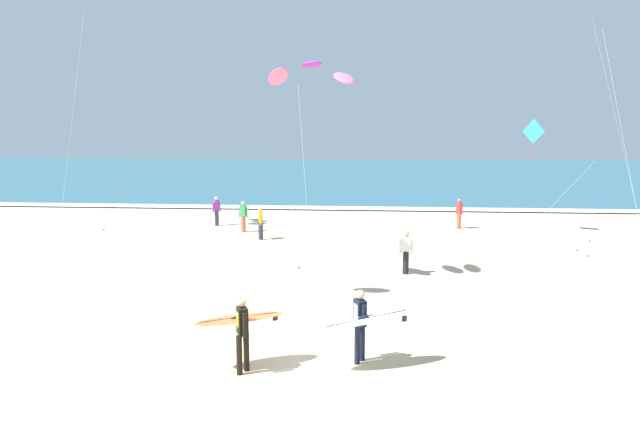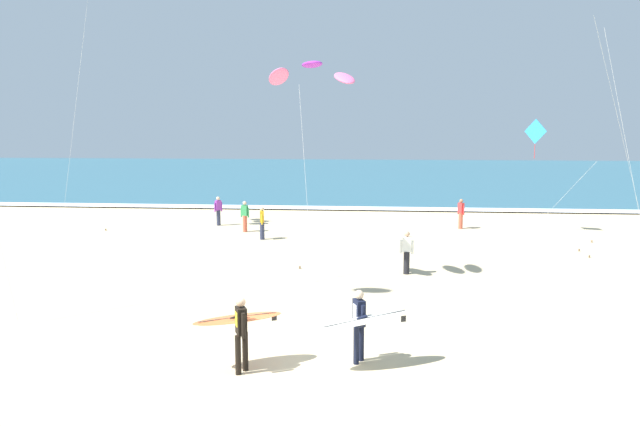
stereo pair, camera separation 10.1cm
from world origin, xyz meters
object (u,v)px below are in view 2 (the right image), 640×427
object	(u,v)px
kite_diamond_cobalt_near	(537,135)
bystander_yellow_top	(262,223)
surfer_trailing	(362,321)
bystander_red_top	(461,214)
kite_arc_violet_distant	(312,73)
bystander_purple_top	(218,211)
bystander_green_top	(245,216)
bystander_white_top	(407,252)
surfer_lead	(240,324)

from	to	relation	value
kite_diamond_cobalt_near	bystander_yellow_top	size ratio (longest dim) A/B	3.62
surfer_trailing	bystander_red_top	xyz separation A→B (m)	(4.79, 19.13, -0.23)
kite_arc_violet_distant	bystander_purple_top	distance (m)	14.78
bystander_purple_top	bystander_green_top	bearing A→B (deg)	-44.80
bystander_purple_top	kite_arc_violet_distant	bearing A→B (deg)	-61.39
bystander_yellow_top	bystander_white_top	xyz separation A→B (m)	(6.56, -6.31, 0.00)
bystander_white_top	bystander_purple_top	bearing A→B (deg)	133.55
surfer_lead	bystander_green_top	xyz separation A→B (m)	(-3.72, 17.63, -0.23)
bystander_purple_top	surfer_trailing	bearing A→B (deg)	-66.45
surfer_lead	bystander_white_top	bearing A→B (deg)	66.04
surfer_lead	bystander_purple_top	xyz separation A→B (m)	(-5.60, 19.50, -0.23)
kite_arc_violet_distant	bystander_purple_top	xyz separation A→B (m)	(-6.40, 11.73, -6.31)
surfer_trailing	kite_diamond_cobalt_near	xyz separation A→B (m)	(8.22, 18.00, 3.94)
kite_diamond_cobalt_near	bystander_red_top	size ratio (longest dim) A/B	3.62
bystander_purple_top	bystander_red_top	xyz separation A→B (m)	(13.08, 0.13, 0.00)
surfer_lead	bystander_green_top	world-z (taller)	surfer_lead
kite_diamond_cobalt_near	bystander_purple_top	xyz separation A→B (m)	(-16.50, 1.00, -4.17)
surfer_lead	surfer_trailing	xyz separation A→B (m)	(2.68, 0.50, -0.00)
surfer_lead	kite_arc_violet_distant	distance (m)	9.89
bystander_purple_top	bystander_red_top	world-z (taller)	same
bystander_white_top	kite_arc_violet_distant	bearing A→B (deg)	-155.58
surfer_trailing	kite_diamond_cobalt_near	world-z (taller)	kite_diamond_cobalt_near
kite_diamond_cobalt_near	surfer_trailing	bearing A→B (deg)	-114.54
bystander_white_top	bystander_red_top	size ratio (longest dim) A/B	1.00
bystander_yellow_top	bystander_white_top	bearing A→B (deg)	-43.91
bystander_green_top	bystander_purple_top	bearing A→B (deg)	135.20
surfer_trailing	bystander_green_top	size ratio (longest dim) A/B	1.42
bystander_red_top	bystander_purple_top	bearing A→B (deg)	-179.44
surfer_lead	surfer_trailing	world-z (taller)	same
surfer_lead	bystander_white_top	xyz separation A→B (m)	(4.12, 9.28, -0.23)
bystander_green_top	bystander_white_top	bearing A→B (deg)	-46.83
bystander_yellow_top	kite_arc_violet_distant	bearing A→B (deg)	-67.50
kite_arc_violet_distant	bystander_green_top	xyz separation A→B (m)	(-4.52, 9.86, -6.31)
bystander_purple_top	bystander_yellow_top	xyz separation A→B (m)	(3.16, -3.91, 0.00)
kite_arc_violet_distant	bystander_green_top	distance (m)	12.55
kite_diamond_cobalt_near	bystander_green_top	size ratio (longest dim) A/B	3.62
surfer_trailing	kite_arc_violet_distant	bearing A→B (deg)	104.51
bystander_red_top	bystander_green_top	bearing A→B (deg)	-169.88
kite_arc_violet_distant	bystander_yellow_top	xyz separation A→B (m)	(-3.24, 7.82, -6.31)
kite_arc_violet_distant	bystander_red_top	distance (m)	15.00
bystander_purple_top	bystander_red_top	size ratio (longest dim) A/B	1.00
kite_arc_violet_distant	bystander_red_top	size ratio (longest dim) A/B	4.72
bystander_green_top	bystander_yellow_top	world-z (taller)	same
kite_arc_violet_distant	bystander_purple_top	size ratio (longest dim) A/B	4.72
kite_diamond_cobalt_near	bystander_green_top	world-z (taller)	kite_diamond_cobalt_near
bystander_yellow_top	kite_diamond_cobalt_near	bearing A→B (deg)	12.33
kite_diamond_cobalt_near	bystander_white_top	bearing A→B (deg)	-126.31
kite_diamond_cobalt_near	surfer_lead	bearing A→B (deg)	-120.51
kite_arc_violet_distant	bystander_purple_top	bearing A→B (deg)	118.61
surfer_trailing	surfer_lead	bearing A→B (deg)	-169.43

